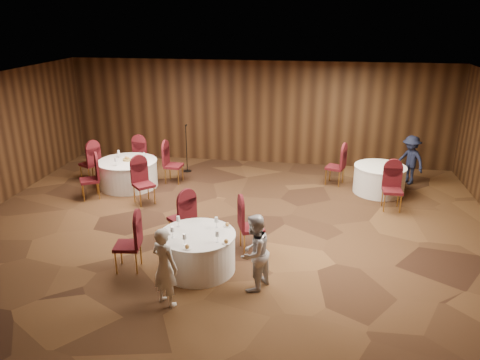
# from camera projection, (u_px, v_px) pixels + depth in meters

# --- Properties ---
(ground) EXTENTS (12.00, 12.00, 0.00)m
(ground) POSITION_uv_depth(u_px,v_px,m) (230.00, 228.00, 10.52)
(ground) COLOR black
(ground) RESTS_ON ground
(room_shell) EXTENTS (12.00, 12.00, 12.00)m
(room_shell) POSITION_uv_depth(u_px,v_px,m) (229.00, 144.00, 9.85)
(room_shell) COLOR silver
(room_shell) RESTS_ON ground
(table_main) EXTENTS (1.43, 1.43, 0.74)m
(table_main) POSITION_uv_depth(u_px,v_px,m) (198.00, 251.00, 8.75)
(table_main) COLOR silver
(table_main) RESTS_ON ground
(table_left) EXTENTS (1.62, 1.62, 0.74)m
(table_left) POSITION_uv_depth(u_px,v_px,m) (128.00, 173.00, 12.92)
(table_left) COLOR silver
(table_left) RESTS_ON ground
(table_right) EXTENTS (1.36, 1.36, 0.74)m
(table_right) POSITION_uv_depth(u_px,v_px,m) (379.00, 179.00, 12.49)
(table_right) COLOR silver
(table_right) RESTS_ON ground
(chairs_main) EXTENTS (2.82, 1.98, 1.00)m
(chairs_main) POSITION_uv_depth(u_px,v_px,m) (188.00, 230.00, 9.33)
(chairs_main) COLOR #390B16
(chairs_main) RESTS_ON ground
(chairs_left) EXTENTS (3.04, 2.97, 1.00)m
(chairs_left) POSITION_uv_depth(u_px,v_px,m) (129.00, 169.00, 12.86)
(chairs_left) COLOR #390B16
(chairs_left) RESTS_ON ground
(chairs_right) EXTENTS (1.91, 2.19, 1.00)m
(chairs_right) POSITION_uv_depth(u_px,v_px,m) (362.00, 178.00, 12.21)
(chairs_right) COLOR #390B16
(chairs_right) RESTS_ON ground
(tabletop_main) EXTENTS (1.14, 1.14, 0.22)m
(tabletop_main) POSITION_uv_depth(u_px,v_px,m) (203.00, 232.00, 8.47)
(tabletop_main) COLOR silver
(tabletop_main) RESTS_ON table_main
(tabletop_left) EXTENTS (0.86, 0.76, 0.22)m
(tabletop_left) POSITION_uv_depth(u_px,v_px,m) (127.00, 158.00, 12.76)
(tabletop_left) COLOR silver
(tabletop_left) RESTS_ON table_left
(tabletop_right) EXTENTS (0.08, 0.08, 0.22)m
(tabletop_right) POSITION_uv_depth(u_px,v_px,m) (392.00, 163.00, 12.08)
(tabletop_right) COLOR silver
(tabletop_right) RESTS_ON table_right
(mic_stand) EXTENTS (0.24, 0.24, 1.45)m
(mic_stand) POSITION_uv_depth(u_px,v_px,m) (187.00, 158.00, 14.10)
(mic_stand) COLOR black
(mic_stand) RESTS_ON ground
(woman_a) EXTENTS (0.60, 0.53, 1.39)m
(woman_a) POSITION_uv_depth(u_px,v_px,m) (165.00, 267.00, 7.61)
(woman_a) COLOR white
(woman_a) RESTS_ON ground
(woman_b) EXTENTS (0.77, 0.84, 1.40)m
(woman_b) POSITION_uv_depth(u_px,v_px,m) (254.00, 253.00, 8.04)
(woman_b) COLOR silver
(woman_b) RESTS_ON ground
(man_c) EXTENTS (0.97, 1.01, 1.38)m
(man_c) POSITION_uv_depth(u_px,v_px,m) (410.00, 160.00, 13.04)
(man_c) COLOR black
(man_c) RESTS_ON ground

